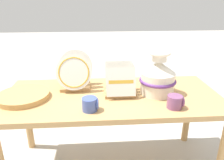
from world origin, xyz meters
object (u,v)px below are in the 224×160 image
at_px(dish_rack_square_plates, 120,84).
at_px(mug_cobalt_glaze, 90,104).
at_px(mug_plum_glaze, 175,102).
at_px(ceramic_vase, 158,76).
at_px(wicker_charger_stack, 23,96).
at_px(dish_rack_round_plates, 75,75).

distance_m(dish_rack_square_plates, mug_cobalt_glaze, 0.30).
bearing_deg(mug_plum_glaze, dish_rack_square_plates, 144.41).
distance_m(ceramic_vase, wicker_charger_stack, 0.92).
distance_m(dish_rack_round_plates, mug_cobalt_glaze, 0.37).
xyz_separation_m(wicker_charger_stack, mug_plum_glaze, (0.97, -0.20, 0.02)).
height_order(dish_rack_round_plates, mug_plum_glaze, dish_rack_round_plates).
distance_m(wicker_charger_stack, mug_cobalt_glaze, 0.49).
distance_m(ceramic_vase, mug_plum_glaze, 0.24).
bearing_deg(wicker_charger_stack, dish_rack_round_plates, 23.23).
height_order(dish_rack_square_plates, mug_plum_glaze, dish_rack_square_plates).
bearing_deg(wicker_charger_stack, ceramic_vase, 1.33).
bearing_deg(dish_rack_round_plates, wicker_charger_stack, -156.77).
relative_size(wicker_charger_stack, mug_cobalt_glaze, 3.41).
distance_m(dish_rack_round_plates, dish_rack_square_plates, 0.34).
bearing_deg(dish_rack_square_plates, wicker_charger_stack, -177.77).
relative_size(dish_rack_square_plates, mug_plum_glaze, 2.12).
relative_size(dish_rack_round_plates, dish_rack_square_plates, 1.27).
bearing_deg(dish_rack_square_plates, mug_cobalt_glaze, -132.06).
bearing_deg(wicker_charger_stack, dish_rack_square_plates, 2.23).
distance_m(dish_rack_square_plates, mug_plum_glaze, 0.39).
height_order(dish_rack_round_plates, dish_rack_square_plates, dish_rack_round_plates).
xyz_separation_m(ceramic_vase, dish_rack_round_plates, (-0.58, 0.12, -0.02)).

